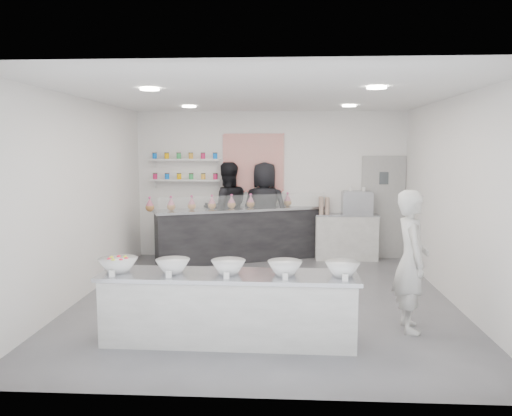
{
  "coord_description": "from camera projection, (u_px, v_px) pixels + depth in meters",
  "views": [
    {
      "loc": [
        0.28,
        -7.26,
        2.24
      ],
      "look_at": [
        -0.15,
        0.4,
        1.33
      ],
      "focal_mm": 35.0,
      "sensor_mm": 36.0,
      "label": 1
    }
  ],
  "objects": [
    {
      "name": "back_door",
      "position": [
        383.0,
        207.0,
        10.17
      ],
      "size": [
        0.88,
        0.04,
        2.1
      ],
      "primitive_type": "cube",
      "color": "gray",
      "rests_on": "floor"
    },
    {
      "name": "ceiling",
      "position": [
        265.0,
        95.0,
        7.13
      ],
      "size": [
        6.0,
        6.0,
        0.0
      ],
      "primitive_type": "plane",
      "rotation": [
        3.14,
        0.0,
        0.0
      ],
      "color": "white",
      "rests_on": "floor"
    },
    {
      "name": "downlight_2",
      "position": [
        189.0,
        107.0,
        8.79
      ],
      "size": [
        0.24,
        0.24,
        0.02
      ],
      "primitive_type": "cylinder",
      "color": "white",
      "rests_on": "ceiling"
    },
    {
      "name": "back_wall",
      "position": [
        270.0,
        185.0,
        10.28
      ],
      "size": [
        5.5,
        0.0,
        5.5
      ],
      "primitive_type": "plane",
      "rotation": [
        1.57,
        0.0,
        0.0
      ],
      "color": "white",
      "rests_on": "floor"
    },
    {
      "name": "pattern_panel",
      "position": [
        253.0,
        163.0,
        10.22
      ],
      "size": [
        1.25,
        0.03,
        1.2
      ],
      "primitive_type": "cube",
      "color": "#D94035",
      "rests_on": "back_wall"
    },
    {
      "name": "cup_stacks",
      "position": [
        324.0,
        206.0,
        10.05
      ],
      "size": [
        0.25,
        0.24,
        0.33
      ],
      "primitive_type": null,
      "color": "gray",
      "rests_on": "espresso_ledge"
    },
    {
      "name": "staff_right",
      "position": [
        265.0,
        210.0,
        10.2
      ],
      "size": [
        1.07,
        0.8,
        1.98
      ],
      "primitive_type": "imported",
      "rotation": [
        0.0,
        0.0,
        2.95
      ],
      "color": "black",
      "rests_on": "floor"
    },
    {
      "name": "sneeze_guard",
      "position": [
        246.0,
        202.0,
        9.67
      ],
      "size": [
        3.14,
        1.28,
        0.29
      ],
      "primitive_type": "cube",
      "rotation": [
        0.0,
        0.0,
        0.38
      ],
      "color": "white",
      "rests_on": "back_bar"
    },
    {
      "name": "label_cards",
      "position": [
        224.0,
        283.0,
        5.22
      ],
      "size": [
        2.66,
        0.04,
        0.07
      ],
      "primitive_type": null,
      "color": "white",
      "rests_on": "prep_counter"
    },
    {
      "name": "prep_counter",
      "position": [
        229.0,
        308.0,
        5.79
      ],
      "size": [
        2.99,
        0.73,
        0.81
      ],
      "primitive_type": "cube",
      "rotation": [
        0.0,
        0.0,
        -0.02
      ],
      "color": "#B8B8B3",
      "rests_on": "floor"
    },
    {
      "name": "jar_shelf_lower",
      "position": [
        185.0,
        180.0,
        10.27
      ],
      "size": [
        1.45,
        0.22,
        0.04
      ],
      "primitive_type": "cube",
      "color": "silver",
      "rests_on": "back_wall"
    },
    {
      "name": "right_wall",
      "position": [
        456.0,
        201.0,
        7.15
      ],
      "size": [
        0.0,
        6.0,
        6.0
      ],
      "primitive_type": "plane",
      "rotation": [
        1.57,
        0.0,
        -1.57
      ],
      "color": "white",
      "rests_on": "floor"
    },
    {
      "name": "downlight_3",
      "position": [
        349.0,
        106.0,
        8.64
      ],
      "size": [
        0.24,
        0.24,
        0.02
      ],
      "primitive_type": "cylinder",
      "color": "white",
      "rests_on": "ceiling"
    },
    {
      "name": "espresso_ledge",
      "position": [
        346.0,
        237.0,
        10.1
      ],
      "size": [
        1.26,
        0.4,
        0.93
      ],
      "primitive_type": "cube",
      "color": "#B8B8B3",
      "rests_on": "floor"
    },
    {
      "name": "preserve_jars",
      "position": [
        185.0,
        167.0,
        10.21
      ],
      "size": [
        1.45,
        0.1,
        0.56
      ],
      "primitive_type": null,
      "color": "#C11B4F",
      "rests_on": "jar_shelf_lower"
    },
    {
      "name": "prep_bowls",
      "position": [
        228.0,
        267.0,
        5.73
      ],
      "size": [
        3.01,
        0.55,
        0.16
      ],
      "primitive_type": null,
      "rotation": [
        0.0,
        0.0,
        -0.02
      ],
      "color": "white",
      "rests_on": "prep_counter"
    },
    {
      "name": "downlight_0",
      "position": [
        150.0,
        89.0,
        6.22
      ],
      "size": [
        0.24,
        0.24,
        0.02
      ],
      "primitive_type": "cylinder",
      "color": "white",
      "rests_on": "ceiling"
    },
    {
      "name": "cookie_bags",
      "position": [
        241.0,
        201.0,
        9.95
      ],
      "size": [
        3.55,
        1.55,
        0.28
      ],
      "primitive_type": null,
      "rotation": [
        0.0,
        0.0,
        0.38
      ],
      "color": "#C86280",
      "rests_on": "back_bar"
    },
    {
      "name": "jar_shelf_upper",
      "position": [
        185.0,
        160.0,
        10.22
      ],
      "size": [
        1.45,
        0.22,
        0.04
      ],
      "primitive_type": "cube",
      "color": "silver",
      "rests_on": "back_wall"
    },
    {
      "name": "staff_left",
      "position": [
        227.0,
        210.0,
        10.24
      ],
      "size": [
        1.13,
        0.99,
        1.97
      ],
      "primitive_type": "imported",
      "rotation": [
        0.0,
        0.0,
        3.44
      ],
      "color": "black",
      "rests_on": "floor"
    },
    {
      "name": "downlight_1",
      "position": [
        377.0,
        88.0,
        6.06
      ],
      "size": [
        0.24,
        0.24,
        0.02
      ],
      "primitive_type": "cylinder",
      "color": "white",
      "rests_on": "ceiling"
    },
    {
      "name": "floor",
      "position": [
        264.0,
        299.0,
        7.48
      ],
      "size": [
        6.0,
        6.0,
        0.0
      ],
      "primitive_type": "plane",
      "color": "#515156",
      "rests_on": "ground"
    },
    {
      "name": "woman_prep",
      "position": [
        411.0,
        261.0,
        6.12
      ],
      "size": [
        0.43,
        0.64,
        1.75
      ],
      "primitive_type": "imported",
      "rotation": [
        0.0,
        0.0,
        1.56
      ],
      "color": "silver",
      "rests_on": "floor"
    },
    {
      "name": "espresso_machine",
      "position": [
        357.0,
        203.0,
        10.0
      ],
      "size": [
        0.59,
        0.41,
        0.45
      ],
      "primitive_type": "cube",
      "color": "#93969E",
      "rests_on": "espresso_ledge"
    },
    {
      "name": "left_wall",
      "position": [
        81.0,
        199.0,
        7.46
      ],
      "size": [
        0.0,
        6.0,
        6.0
      ],
      "primitive_type": "plane",
      "rotation": [
        1.57,
        0.0,
        1.57
      ],
      "color": "white",
      "rests_on": "floor"
    },
    {
      "name": "back_bar",
      "position": [
        241.0,
        234.0,
        10.03
      ],
      "size": [
        3.42,
        1.86,
        1.06
      ],
      "primitive_type": "cube",
      "rotation": [
        0.0,
        0.0,
        0.38
      ],
      "color": "black",
      "rests_on": "floor"
    }
  ]
}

